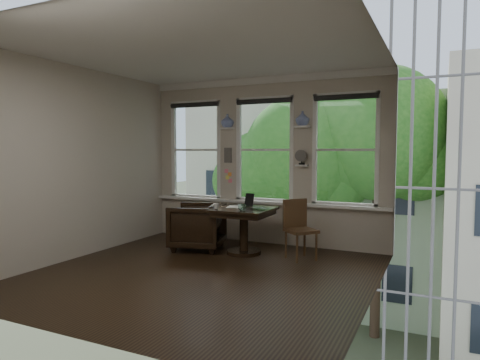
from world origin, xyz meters
The scene contains 25 objects.
ground centered at (0.00, 0.00, 0.00)m, with size 4.50×4.50×0.00m, color black.
ceiling centered at (0.00, 0.00, 3.00)m, with size 4.50×4.50×0.00m, color silver.
wall_back centered at (0.00, 2.25, 1.50)m, with size 4.50×4.50×0.00m, color #BAB19F.
wall_front centered at (0.00, -2.25, 1.50)m, with size 4.50×4.50×0.00m, color #BAB19F.
wall_left centered at (-2.25, 0.00, 1.50)m, with size 4.50×4.50×0.00m, color #BAB19F.
wall_right centered at (2.25, 0.00, 1.50)m, with size 4.50×4.50×0.00m, color #BAB19F.
window_left centered at (-1.45, 2.25, 1.70)m, with size 1.10×0.12×1.90m, color white, non-canonical shape.
window_center centered at (0.00, 2.25, 1.70)m, with size 1.10×0.12×1.90m, color white, non-canonical shape.
window_right centered at (1.45, 2.25, 1.70)m, with size 1.10×0.12×1.90m, color white, non-canonical shape.
shelf_left centered at (-0.72, 2.15, 2.10)m, with size 0.26×0.16×0.03m, color white.
shelf_right centered at (0.72, 2.15, 2.10)m, with size 0.26×0.16×0.03m, color white.
intercom centered at (-0.72, 2.18, 1.60)m, with size 0.14×0.06×0.28m, color #59544F.
sticky_notes centered at (-0.72, 2.19, 1.25)m, with size 0.16×0.01×0.24m, color pink, non-canonical shape.
desk_fan centered at (0.72, 2.13, 1.53)m, with size 0.20×0.20×0.24m, color #59544F, non-canonical shape.
vase_left centered at (-0.72, 2.15, 2.24)m, with size 0.24×0.24×0.25m, color silver.
vase_right centered at (0.72, 2.15, 2.24)m, with size 0.24×0.24×0.25m, color silver.
table centered at (0.02, 1.27, 0.38)m, with size 0.90×0.90×0.75m, color black, non-canonical shape.
armchair_left centered at (-0.84, 1.22, 0.39)m, with size 0.84×0.87×0.79m, color black.
cushion_red centered at (-0.84, 1.22, 0.45)m, with size 0.45×0.45×0.06m, color maroon.
side_chair_right centered at (0.98, 1.32, 0.46)m, with size 0.42×0.42×0.92m, color #452B18, non-canonical shape.
laptop centered at (0.30, 1.20, 0.76)m, with size 0.37×0.24×0.03m, color black.
mug centered at (-0.35, 1.00, 0.79)m, with size 0.10×0.10×0.09m, color white.
drinking_glass centered at (0.11, 1.01, 0.80)m, with size 0.13×0.13×0.10m, color white.
tablet centered at (0.01, 1.53, 0.86)m, with size 0.16×0.02×0.22m, color black.
papers centered at (-0.20, 1.36, 0.75)m, with size 0.22×0.30×0.00m, color silver.
Camera 1 is at (2.92, -5.00, 1.69)m, focal length 32.00 mm.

